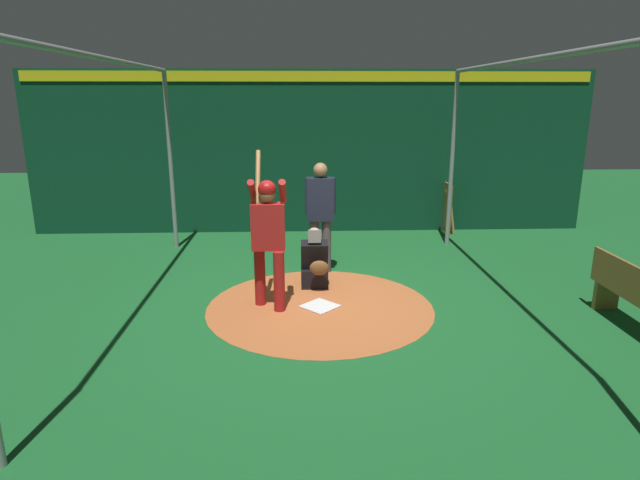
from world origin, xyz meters
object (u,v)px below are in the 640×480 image
object	(u,v)px
bat_rack	(447,209)
bench	(640,299)
batter	(268,232)
umpire	(320,211)
home_plate	(320,306)
catcher	(315,264)

from	to	relation	value
bat_rack	bench	distance (m)	5.19
batter	umpire	size ratio (longest dim) A/B	1.17
home_plate	bench	world-z (taller)	bench
bench	bat_rack	bearing A→B (deg)	-169.63
batter	catcher	world-z (taller)	batter
catcher	bench	xyz separation A→B (m)	(1.81, 3.84, 0.09)
batter	umpire	world-z (taller)	batter
catcher	home_plate	bearing A→B (deg)	3.09
umpire	bat_rack	bearing A→B (deg)	132.73
home_plate	umpire	size ratio (longest dim) A/B	0.23
umpire	bat_rack	distance (m)	3.84
batter	bat_rack	bearing A→B (deg)	138.97
bench	home_plate	bearing A→B (deg)	-104.63
batter	bench	size ratio (longest dim) A/B	1.19
umpire	catcher	bearing A→B (deg)	-9.21
batter	bat_rack	distance (m)	5.44
umpire	bench	bearing A→B (deg)	55.91
home_plate	umpire	bearing A→B (deg)	177.34
catcher	umpire	size ratio (longest dim) A/B	0.51
bat_rack	umpire	bearing A→B (deg)	-47.27
bench	catcher	bearing A→B (deg)	-115.23
batter	catcher	xyz separation A→B (m)	(-0.79, 0.64, -0.70)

